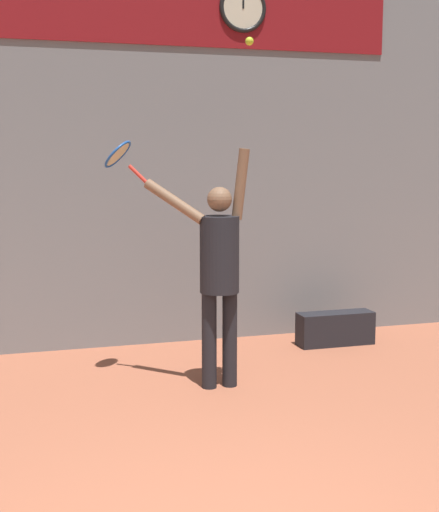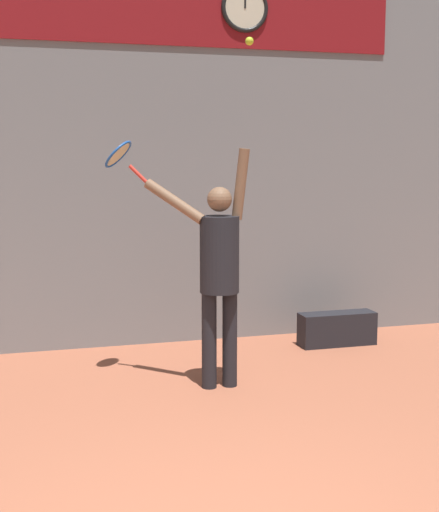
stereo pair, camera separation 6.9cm
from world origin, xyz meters
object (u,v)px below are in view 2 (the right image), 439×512
(tennis_racket, at_px, (120,156))
(tennis_ball, at_px, (249,41))
(tennis_player, at_px, (219,265))
(equipment_bag, at_px, (337,329))
(scoreboard_clock, at_px, (245,7))

(tennis_racket, bearing_deg, tennis_ball, -27.44)
(tennis_player, relative_size, equipment_bag, 2.51)
(tennis_racket, bearing_deg, scoreboard_clock, 36.91)
(tennis_ball, distance_m, equipment_bag, 3.27)
(tennis_ball, bearing_deg, equipment_bag, 38.65)
(tennis_racket, height_order, equipment_bag, tennis_racket)
(tennis_racket, xyz_separation_m, equipment_bag, (2.37, 0.56, -1.83))
(scoreboard_clock, bearing_deg, tennis_ball, -106.34)
(tennis_racket, height_order, tennis_ball, tennis_ball)
(tennis_player, distance_m, equipment_bag, 2.09)
(scoreboard_clock, relative_size, equipment_bag, 0.62)
(tennis_racket, relative_size, equipment_bag, 0.52)
(tennis_player, xyz_separation_m, tennis_racket, (-0.77, 0.44, 0.93))
(equipment_bag, bearing_deg, scoreboard_clock, 147.29)
(scoreboard_clock, distance_m, tennis_racket, 2.43)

